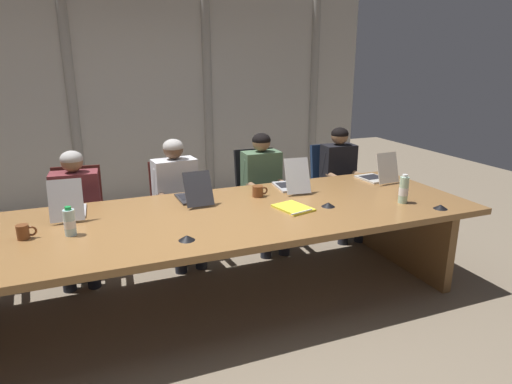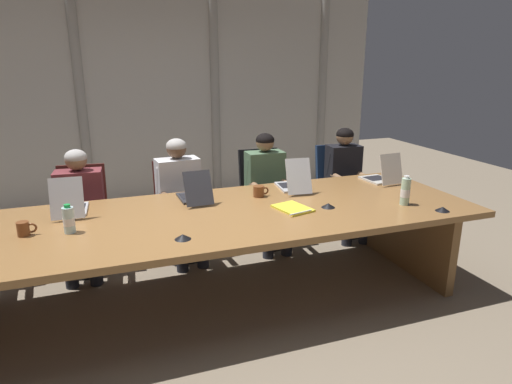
# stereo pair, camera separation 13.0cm
# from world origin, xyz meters

# --- Properties ---
(ground_plane) EXTENTS (12.44, 12.44, 0.00)m
(ground_plane) POSITION_xyz_m (0.00, 0.00, 0.00)
(ground_plane) COLOR #7F705B
(conference_table) EXTENTS (4.35, 1.36, 0.76)m
(conference_table) POSITION_xyz_m (0.00, 0.00, 0.62)
(conference_table) COLOR olive
(conference_table) RESTS_ON ground_plane
(curtain_backdrop) EXTENTS (6.22, 0.17, 2.75)m
(curtain_backdrop) POSITION_xyz_m (0.00, 2.80, 1.38)
(curtain_backdrop) COLOR beige
(curtain_backdrop) RESTS_ON ground_plane
(laptop_left_mid) EXTENTS (0.25, 0.43, 0.31)m
(laptop_left_mid) POSITION_xyz_m (-0.95, 0.38, 0.82)
(laptop_left_mid) COLOR #BCBCC1
(laptop_left_mid) RESTS_ON conference_table
(laptop_center) EXTENTS (0.24, 0.44, 0.28)m
(laptop_center) POSITION_xyz_m (0.02, 0.39, 0.81)
(laptop_center) COLOR #2D2D33
(laptop_center) RESTS_ON conference_table
(laptop_right_mid) EXTENTS (0.27, 0.47, 0.31)m
(laptop_right_mid) POSITION_xyz_m (0.93, 0.40, 0.82)
(laptop_right_mid) COLOR #BCBCC1
(laptop_right_mid) RESTS_ON conference_table
(laptop_right_end) EXTENTS (0.26, 0.40, 0.30)m
(laptop_right_end) POSITION_xyz_m (1.84, 0.36, 0.81)
(laptop_right_end) COLOR beige
(laptop_right_end) RESTS_ON conference_table
(office_chair_left_mid) EXTENTS (0.60, 0.60, 0.94)m
(office_chair_left_mid) POSITION_xyz_m (-0.90, 1.10, 0.35)
(office_chair_left_mid) COLOR #511E19
(office_chair_left_mid) RESTS_ON ground_plane
(office_chair_center) EXTENTS (0.60, 0.60, 0.92)m
(office_chair_center) POSITION_xyz_m (-0.01, 1.10, 0.35)
(office_chair_center) COLOR #511E19
(office_chair_center) RESTS_ON ground_plane
(office_chair_right_mid) EXTENTS (0.60, 0.60, 0.97)m
(office_chair_right_mid) POSITION_xyz_m (0.91, 1.10, 0.36)
(office_chair_right_mid) COLOR black
(office_chair_right_mid) RESTS_ON ground_plane
(office_chair_right_end) EXTENTS (0.60, 0.60, 0.96)m
(office_chair_right_end) POSITION_xyz_m (1.83, 1.10, 0.36)
(office_chair_right_end) COLOR navy
(office_chair_right_end) RESTS_ON ground_plane
(person_left_mid) EXTENTS (0.44, 0.57, 1.13)m
(person_left_mid) POSITION_xyz_m (-0.91, 0.94, 0.65)
(person_left_mid) COLOR brown
(person_left_mid) RESTS_ON ground_plane
(person_center) EXTENTS (0.45, 0.57, 1.18)m
(person_center) POSITION_xyz_m (-0.00, 0.94, 0.67)
(person_center) COLOR silver
(person_center) RESTS_ON ground_plane
(person_right_mid) EXTENTS (0.39, 0.55, 1.18)m
(person_right_mid) POSITION_xyz_m (0.89, 0.94, 0.67)
(person_right_mid) COLOR #4C6B4C
(person_right_mid) RESTS_ON ground_plane
(person_right_end) EXTENTS (0.39, 0.56, 1.19)m
(person_right_end) POSITION_xyz_m (1.81, 0.94, 0.67)
(person_right_end) COLOR black
(person_right_end) RESTS_ON ground_plane
(water_bottle_primary) EXTENTS (0.08, 0.08, 0.24)m
(water_bottle_primary) POSITION_xyz_m (1.61, -0.30, 0.87)
(water_bottle_primary) COLOR #ADD1B2
(water_bottle_primary) RESTS_ON conference_table
(water_bottle_secondary) EXTENTS (0.08, 0.08, 0.20)m
(water_bottle_secondary) POSITION_xyz_m (-0.94, -0.04, 0.85)
(water_bottle_secondary) COLOR silver
(water_bottle_secondary) RESTS_ON conference_table
(coffee_mug_near) EXTENTS (0.14, 0.09, 0.10)m
(coffee_mug_near) POSITION_xyz_m (0.57, 0.31, 0.80)
(coffee_mug_near) COLOR brown
(coffee_mug_near) RESTS_ON conference_table
(coffee_mug_far) EXTENTS (0.13, 0.08, 0.10)m
(coffee_mug_far) POSITION_xyz_m (-1.23, 0.01, 0.81)
(coffee_mug_far) COLOR brown
(coffee_mug_far) RESTS_ON conference_table
(conference_mic_left_side) EXTENTS (0.11, 0.11, 0.03)m
(conference_mic_left_side) POSITION_xyz_m (1.79, -0.53, 0.77)
(conference_mic_left_side) COLOR black
(conference_mic_left_side) RESTS_ON conference_table
(conference_mic_middle) EXTENTS (0.11, 0.11, 0.03)m
(conference_mic_middle) POSITION_xyz_m (0.99, -0.15, 0.77)
(conference_mic_middle) COLOR black
(conference_mic_middle) RESTS_ON conference_table
(conference_mic_right_side) EXTENTS (0.11, 0.11, 0.03)m
(conference_mic_right_side) POSITION_xyz_m (-0.24, -0.42, 0.77)
(conference_mic_right_side) COLOR black
(conference_mic_right_side) RESTS_ON conference_table
(spiral_notepad) EXTENTS (0.29, 0.35, 0.03)m
(spiral_notepad) POSITION_xyz_m (0.70, -0.10, 0.76)
(spiral_notepad) COLOR yellow
(spiral_notepad) RESTS_ON conference_table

